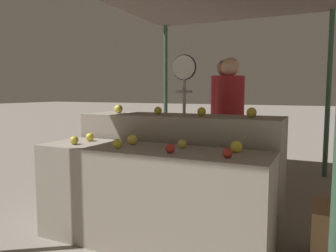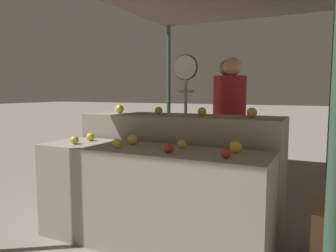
{
  "view_description": "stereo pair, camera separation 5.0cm",
  "coord_description": "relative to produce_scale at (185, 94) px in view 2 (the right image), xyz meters",
  "views": [
    {
      "loc": [
        1.22,
        -2.25,
        1.25
      ],
      "look_at": [
        0.02,
        0.3,
        0.95
      ],
      "focal_mm": 35.0,
      "sensor_mm": 36.0,
      "label": 1
    },
    {
      "loc": [
        1.26,
        -2.23,
        1.25
      ],
      "look_at": [
        0.02,
        0.3,
        0.95
      ],
      "focal_mm": 35.0,
      "sensor_mm": 36.0,
      "label": 2
    }
  ],
  "objects": [
    {
      "name": "apple_back_0",
      "position": [
        -0.46,
        -0.66,
        -0.15
      ],
      "size": [
        0.09,
        0.09,
        0.09
      ],
      "primitive_type": "sphere",
      "color": "yellow",
      "rests_on": "display_counter_back"
    },
    {
      "name": "apple_front_2",
      "position": [
        0.46,
        -1.37,
        -0.38
      ],
      "size": [
        0.07,
        0.07,
        0.07
      ],
      "primitive_type": "sphere",
      "color": "#B72D23",
      "rests_on": "display_counter_front"
    },
    {
      "name": "person_vendor_at_scale",
      "position": [
        0.45,
        0.36,
        -0.27
      ],
      "size": [
        0.45,
        0.45,
        1.65
      ],
      "rotation": [
        0.0,
        0.0,
        3.59
      ],
      "color": "#2D2D38",
      "rests_on": "ground_plane"
    },
    {
      "name": "person_customer_left",
      "position": [
        0.22,
        0.95,
        -0.25
      ],
      "size": [
        0.46,
        0.46,
        1.69
      ],
      "rotation": [
        0.0,
        0.0,
        2.88
      ],
      "color": "#2D2D38",
      "rests_on": "ground_plane"
    },
    {
      "name": "apple_back_2",
      "position": [
        0.45,
        -0.66,
        -0.16
      ],
      "size": [
        0.08,
        0.08,
        0.08
      ],
      "primitive_type": "sphere",
      "color": "gold",
      "rests_on": "display_counter_back"
    },
    {
      "name": "display_counter_back",
      "position": [
        0.22,
        -0.65,
        -0.71
      ],
      "size": [
        1.91,
        0.55,
        1.03
      ],
      "primitive_type": "cube",
      "color": "gray",
      "rests_on": "ground_plane"
    },
    {
      "name": "apple_front_1",
      "position": [
        -0.01,
        -1.36,
        -0.38
      ],
      "size": [
        0.08,
        0.08,
        0.08
      ],
      "primitive_type": "sphere",
      "color": "gold",
      "rests_on": "display_counter_front"
    },
    {
      "name": "ground_plane",
      "position": [
        0.22,
        -1.25,
        -1.22
      ],
      "size": [
        60.0,
        60.0,
        0.0
      ],
      "primitive_type": "plane",
      "color": "gray"
    },
    {
      "name": "apple_back_1",
      "position": [
        -0.01,
        -0.65,
        -0.16
      ],
      "size": [
        0.08,
        0.08,
        0.08
      ],
      "primitive_type": "sphere",
      "color": "gold",
      "rests_on": "display_counter_back"
    },
    {
      "name": "display_counter_front",
      "position": [
        0.22,
        -1.25,
        -0.82
      ],
      "size": [
        1.91,
        0.55,
        0.8
      ],
      "primitive_type": "cube",
      "color": "gray",
      "rests_on": "ground_plane"
    },
    {
      "name": "apple_back_3",
      "position": [
        0.9,
        -0.66,
        -0.15
      ],
      "size": [
        0.09,
        0.09,
        0.09
      ],
      "primitive_type": "sphere",
      "color": "gold",
      "rests_on": "display_counter_back"
    },
    {
      "name": "apple_front_4",
      "position": [
        -0.45,
        -1.15,
        -0.38
      ],
      "size": [
        0.08,
        0.08,
        0.08
      ],
      "primitive_type": "sphere",
      "color": "gold",
      "rests_on": "display_counter_front"
    },
    {
      "name": "apple_front_3",
      "position": [
        0.88,
        -1.37,
        -0.39
      ],
      "size": [
        0.07,
        0.07,
        0.07
      ],
      "primitive_type": "sphere",
      "color": "#B72D23",
      "rests_on": "display_counter_front"
    },
    {
      "name": "produce_scale",
      "position": [
        0.0,
        0.0,
        0.0
      ],
      "size": [
        0.29,
        0.2,
        1.67
      ],
      "color": "#99999E",
      "rests_on": "ground_plane"
    },
    {
      "name": "apple_front_5",
      "position": [
        0.01,
        -1.15,
        -0.38
      ],
      "size": [
        0.09,
        0.09,
        0.09
      ],
      "primitive_type": "sphere",
      "color": "yellow",
      "rests_on": "display_counter_front"
    },
    {
      "name": "apple_front_6",
      "position": [
        0.46,
        -1.14,
        -0.39
      ],
      "size": [
        0.07,
        0.07,
        0.07
      ],
      "primitive_type": "sphere",
      "color": "gold",
      "rests_on": "display_counter_front"
    },
    {
      "name": "apple_front_7",
      "position": [
        0.89,
        -1.15,
        -0.38
      ],
      "size": [
        0.09,
        0.09,
        0.09
      ],
      "primitive_type": "sphere",
      "color": "gold",
      "rests_on": "display_counter_front"
    },
    {
      "name": "apple_front_0",
      "position": [
        -0.45,
        -1.36,
        -0.38
      ],
      "size": [
        0.07,
        0.07,
        0.07
      ],
      "primitive_type": "sphere",
      "color": "gold",
      "rests_on": "display_counter_front"
    }
  ]
}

